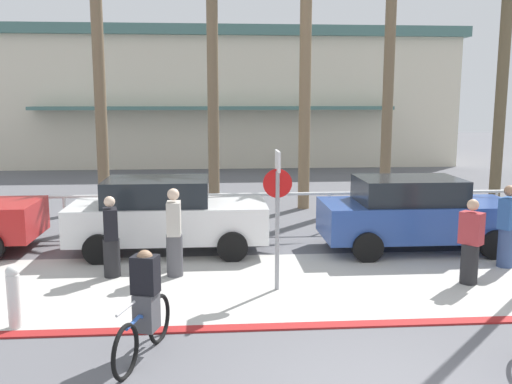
{
  "coord_description": "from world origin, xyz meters",
  "views": [
    {
      "loc": [
        -1.88,
        -5.95,
        3.47
      ],
      "look_at": [
        -0.99,
        6.0,
        1.48
      ],
      "focal_mm": 39.68,
      "sensor_mm": 36.0,
      "label": 1
    }
  ],
  "objects_px": {
    "palm_tree_2": "(212,7)",
    "car_blue_2": "(416,213)",
    "cyclist_blue_1": "(145,307)",
    "pedestrian_1": "(470,246)",
    "bollard_0": "(14,296)",
    "palm_tree_1": "(97,17)",
    "pedestrian_2": "(111,241)",
    "palm_tree_5": "(506,18)",
    "stop_sign_bike_lane": "(277,200)",
    "pedestrian_0": "(174,236)",
    "pedestrian_3": "(507,230)",
    "car_white_1": "(166,215)"
  },
  "relations": [
    {
      "from": "palm_tree_2",
      "to": "pedestrian_0",
      "type": "height_order",
      "value": "palm_tree_2"
    },
    {
      "from": "bollard_0",
      "to": "palm_tree_2",
      "type": "xyz_separation_m",
      "value": [
        3.04,
        10.04,
        5.76
      ]
    },
    {
      "from": "pedestrian_1",
      "to": "pedestrian_3",
      "type": "xyz_separation_m",
      "value": [
        1.22,
        0.98,
        0.05
      ]
    },
    {
      "from": "pedestrian_1",
      "to": "pedestrian_3",
      "type": "relative_size",
      "value": 0.95
    },
    {
      "from": "pedestrian_0",
      "to": "pedestrian_2",
      "type": "bearing_deg",
      "value": 177.95
    },
    {
      "from": "palm_tree_1",
      "to": "palm_tree_5",
      "type": "height_order",
      "value": "palm_tree_1"
    },
    {
      "from": "pedestrian_3",
      "to": "pedestrian_0",
      "type": "bearing_deg",
      "value": -179.21
    },
    {
      "from": "palm_tree_2",
      "to": "pedestrian_2",
      "type": "bearing_deg",
      "value": -104.78
    },
    {
      "from": "pedestrian_1",
      "to": "palm_tree_2",
      "type": "bearing_deg",
      "value": 119.22
    },
    {
      "from": "stop_sign_bike_lane",
      "to": "pedestrian_2",
      "type": "relative_size",
      "value": 1.58
    },
    {
      "from": "bollard_0",
      "to": "pedestrian_0",
      "type": "xyz_separation_m",
      "value": [
        2.25,
        2.39,
        0.3
      ]
    },
    {
      "from": "bollard_0",
      "to": "pedestrian_1",
      "type": "bearing_deg",
      "value": 10.91
    },
    {
      "from": "pedestrian_3",
      "to": "bollard_0",
      "type": "bearing_deg",
      "value": -164.64
    },
    {
      "from": "car_blue_2",
      "to": "pedestrian_3",
      "type": "relative_size",
      "value": 2.55
    },
    {
      "from": "pedestrian_3",
      "to": "car_white_1",
      "type": "bearing_deg",
      "value": 166.12
    },
    {
      "from": "car_blue_2",
      "to": "palm_tree_2",
      "type": "bearing_deg",
      "value": 127.19
    },
    {
      "from": "palm_tree_1",
      "to": "car_blue_2",
      "type": "distance_m",
      "value": 10.98
    },
    {
      "from": "stop_sign_bike_lane",
      "to": "pedestrian_0",
      "type": "height_order",
      "value": "stop_sign_bike_lane"
    },
    {
      "from": "palm_tree_2",
      "to": "car_white_1",
      "type": "xyz_separation_m",
      "value": [
        -1.09,
        -5.8,
        -5.4
      ]
    },
    {
      "from": "car_blue_2",
      "to": "palm_tree_5",
      "type": "bearing_deg",
      "value": 49.06
    },
    {
      "from": "bollard_0",
      "to": "pedestrian_0",
      "type": "distance_m",
      "value": 3.3
    },
    {
      "from": "palm_tree_1",
      "to": "bollard_0",
      "type": "bearing_deg",
      "value": -87.52
    },
    {
      "from": "pedestrian_0",
      "to": "bollard_0",
      "type": "bearing_deg",
      "value": -133.34
    },
    {
      "from": "pedestrian_2",
      "to": "palm_tree_1",
      "type": "bearing_deg",
      "value": 101.55
    },
    {
      "from": "palm_tree_1",
      "to": "car_white_1",
      "type": "xyz_separation_m",
      "value": [
        2.36,
        -5.27,
        -5.01
      ]
    },
    {
      "from": "palm_tree_5",
      "to": "cyclist_blue_1",
      "type": "xyz_separation_m",
      "value": [
        -10.07,
        -10.23,
        -5.25
      ]
    },
    {
      "from": "stop_sign_bike_lane",
      "to": "bollard_0",
      "type": "height_order",
      "value": "stop_sign_bike_lane"
    },
    {
      "from": "car_blue_2",
      "to": "pedestrian_2",
      "type": "relative_size",
      "value": 2.72
    },
    {
      "from": "bollard_0",
      "to": "palm_tree_5",
      "type": "relative_size",
      "value": 0.13
    },
    {
      "from": "pedestrian_1",
      "to": "bollard_0",
      "type": "bearing_deg",
      "value": -169.09
    },
    {
      "from": "pedestrian_2",
      "to": "cyclist_blue_1",
      "type": "bearing_deg",
      "value": -73.15
    },
    {
      "from": "bollard_0",
      "to": "car_blue_2",
      "type": "height_order",
      "value": "car_blue_2"
    },
    {
      "from": "palm_tree_5",
      "to": "car_blue_2",
      "type": "distance_m",
      "value": 8.56
    },
    {
      "from": "pedestrian_0",
      "to": "pedestrian_2",
      "type": "distance_m",
      "value": 1.22
    },
    {
      "from": "palm_tree_2",
      "to": "car_blue_2",
      "type": "height_order",
      "value": "palm_tree_2"
    },
    {
      "from": "car_blue_2",
      "to": "pedestrian_2",
      "type": "xyz_separation_m",
      "value": [
        -6.61,
        -1.54,
        -0.13
      ]
    },
    {
      "from": "stop_sign_bike_lane",
      "to": "palm_tree_5",
      "type": "xyz_separation_m",
      "value": [
        7.99,
        7.74,
        4.27
      ]
    },
    {
      "from": "bollard_0",
      "to": "cyclist_blue_1",
      "type": "bearing_deg",
      "value": -26.8
    },
    {
      "from": "car_white_1",
      "to": "cyclist_blue_1",
      "type": "height_order",
      "value": "car_white_1"
    },
    {
      "from": "stop_sign_bike_lane",
      "to": "palm_tree_2",
      "type": "bearing_deg",
      "value": 97.47
    },
    {
      "from": "cyclist_blue_1",
      "to": "pedestrian_1",
      "type": "relative_size",
      "value": 1.08
    },
    {
      "from": "palm_tree_5",
      "to": "palm_tree_1",
      "type": "bearing_deg",
      "value": 178.52
    },
    {
      "from": "palm_tree_5",
      "to": "car_blue_2",
      "type": "bearing_deg",
      "value": -130.94
    },
    {
      "from": "pedestrian_1",
      "to": "cyclist_blue_1",
      "type": "bearing_deg",
      "value": -155.88
    },
    {
      "from": "palm_tree_1",
      "to": "car_blue_2",
      "type": "relative_size",
      "value": 1.88
    },
    {
      "from": "stop_sign_bike_lane",
      "to": "car_blue_2",
      "type": "distance_m",
      "value": 4.37
    },
    {
      "from": "palm_tree_1",
      "to": "pedestrian_0",
      "type": "bearing_deg",
      "value": -69.45
    },
    {
      "from": "bollard_0",
      "to": "cyclist_blue_1",
      "type": "relative_size",
      "value": 0.57
    },
    {
      "from": "palm_tree_5",
      "to": "palm_tree_2",
      "type": "bearing_deg",
      "value": 174.62
    },
    {
      "from": "bollard_0",
      "to": "palm_tree_1",
      "type": "height_order",
      "value": "palm_tree_1"
    }
  ]
}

